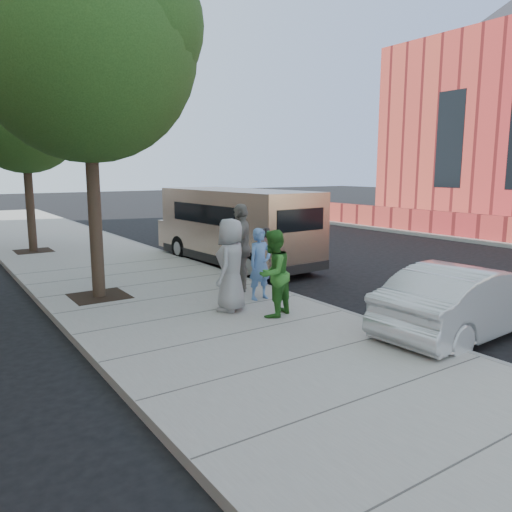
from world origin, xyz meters
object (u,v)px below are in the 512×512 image
tree_far (24,111)px  sedan (467,300)px  tree_near (88,42)px  person_gray_shirt (231,265)px  person_striped_polo (241,247)px  van (235,226)px  parking_meter (264,245)px  person_green_shirt (273,273)px  person_officer (260,264)px

tree_far → sedan: 14.94m
tree_near → person_gray_shirt: bearing=-54.9°
tree_far → person_striped_polo: (2.90, -8.90, -3.72)m
van → sedan: bearing=-94.1°
sedan → parking_meter: bearing=11.1°
van → person_green_shirt: bearing=-118.0°
parking_meter → person_green_shirt: size_ratio=0.85×
van → person_officer: size_ratio=4.12×
tree_far → person_officer: (2.81, -9.81, -3.95)m
parking_meter → person_striped_polo: 0.60m
tree_near → sedan: size_ratio=1.90×
tree_far → sedan: size_ratio=1.64×
tree_near → van: bearing=23.5°
parking_meter → person_gray_shirt: 2.09m
tree_near → person_striped_polo: (2.90, -1.30, -4.38)m
person_green_shirt → person_striped_polo: 2.20m
parking_meter → sedan: parking_meter is taller
van → person_officer: van is taller
sedan → person_green_shirt: (-2.42, 2.53, 0.33)m
person_striped_polo → person_gray_shirt: bearing=-2.5°
parking_meter → person_gray_shirt: bearing=-161.5°
tree_near → sedan: tree_near is taller
person_striped_polo → parking_meter: bearing=120.6°
person_officer → person_green_shirt: person_green_shirt is taller
tree_near → person_green_shirt: bearing=-56.1°
sedan → person_officer: person_officer is taller
tree_far → parking_meter: (3.50, -8.96, -3.70)m
person_striped_polo → tree_near: bearing=-77.2°
parking_meter → person_officer: 1.13m
tree_far → person_green_shirt: (2.29, -11.00, -3.90)m
sedan → person_striped_polo: 5.00m
tree_near → parking_meter: tree_near is taller
person_officer → person_striped_polo: (0.09, 0.92, 0.24)m
tree_near → person_officer: (2.81, -2.21, -4.62)m
sedan → person_gray_shirt: bearing=37.2°
tree_far → person_gray_shirt: bearing=-79.8°
person_officer → person_gray_shirt: size_ratio=0.84×
tree_far → person_green_shirt: 11.90m
sedan → person_officer: 4.19m
van → sedan: 8.06m
van → person_gray_shirt: 5.59m
parking_meter → person_green_shirt: person_green_shirt is taller
parking_meter → person_striped_polo: (-0.60, 0.07, -0.02)m
tree_far → parking_meter: tree_far is taller
person_gray_shirt → van: bearing=-162.7°
tree_near → person_gray_shirt: 5.49m
tree_near → person_gray_shirt: tree_near is taller
sedan → person_striped_polo: bearing=17.6°
tree_far → person_striped_polo: 10.07m
parking_meter → van: (1.33, 3.47, 0.06)m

